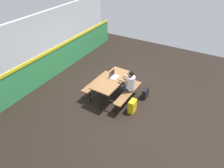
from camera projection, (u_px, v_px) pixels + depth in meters
name	position (u px, v px, depth m)	size (l,w,h in m)	color
ground_plane	(116.00, 92.00, 7.49)	(10.00, 10.00, 0.02)	black
accent_backdrop	(54.00, 45.00, 7.91)	(8.00, 0.14, 2.60)	#338C4C
picnic_table_main	(112.00, 83.00, 6.94)	(1.64, 1.60, 0.74)	brown
student_nearer	(128.00, 83.00, 6.71)	(0.37, 0.53, 1.21)	#2D2D38
laptop_silver	(114.00, 76.00, 6.95)	(0.33, 0.23, 0.22)	silver
backpack_dark	(132.00, 106.00, 6.51)	(0.30, 0.22, 0.44)	yellow
tote_bag_bright	(145.00, 93.00, 7.13)	(0.34, 0.21, 0.43)	black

